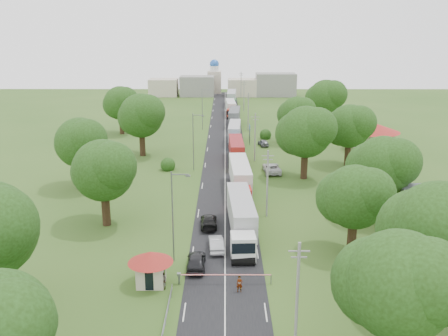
{
  "coord_description": "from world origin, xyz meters",
  "views": [
    {
      "loc": [
        0.0,
        -68.76,
        24.39
      ],
      "look_at": [
        -0.17,
        5.78,
        3.0
      ],
      "focal_mm": 40.0,
      "sensor_mm": 36.0,
      "label": 1
    }
  ],
  "objects_px": {
    "boom_barrier": "(211,276)",
    "pedestrian_near": "(240,284)",
    "truck_0": "(241,217)",
    "car_lane_front": "(196,261)",
    "info_sign": "(250,130)",
    "car_lane_mid": "(216,244)",
    "guard_booth": "(151,264)"
  },
  "relations": [
    {
      "from": "info_sign",
      "to": "car_lane_front",
      "type": "xyz_separation_m",
      "value": [
        -8.2,
        -56.69,
        -2.19
      ]
    },
    {
      "from": "info_sign",
      "to": "car_lane_mid",
      "type": "bearing_deg",
      "value": -96.77
    },
    {
      "from": "guard_booth",
      "to": "pedestrian_near",
      "type": "height_order",
      "value": "guard_booth"
    },
    {
      "from": "info_sign",
      "to": "truck_0",
      "type": "distance_m",
      "value": 48.36
    },
    {
      "from": "guard_booth",
      "to": "car_lane_mid",
      "type": "xyz_separation_m",
      "value": [
        6.2,
        7.76,
        -1.43
      ]
    },
    {
      "from": "truck_0",
      "to": "car_lane_front",
      "type": "height_order",
      "value": "truck_0"
    },
    {
      "from": "pedestrian_near",
      "to": "boom_barrier",
      "type": "bearing_deg",
      "value": 153.95
    },
    {
      "from": "guard_booth",
      "to": "car_lane_front",
      "type": "xyz_separation_m",
      "value": [
        4.2,
        3.31,
        -1.35
      ]
    },
    {
      "from": "info_sign",
      "to": "car_lane_front",
      "type": "relative_size",
      "value": 0.86
    },
    {
      "from": "info_sign",
      "to": "truck_0",
      "type": "xyz_separation_m",
      "value": [
        -3.27,
        -48.25,
        -0.68
      ]
    },
    {
      "from": "info_sign",
      "to": "guard_booth",
      "type": "bearing_deg",
      "value": -101.68
    },
    {
      "from": "info_sign",
      "to": "car_lane_mid",
      "type": "distance_m",
      "value": 52.66
    },
    {
      "from": "guard_booth",
      "to": "car_lane_front",
      "type": "height_order",
      "value": "guard_booth"
    },
    {
      "from": "guard_booth",
      "to": "info_sign",
      "type": "xyz_separation_m",
      "value": [
        12.4,
        60.0,
        0.84
      ]
    },
    {
      "from": "car_lane_front",
      "to": "pedestrian_near",
      "type": "xyz_separation_m",
      "value": [
        4.37,
        -4.83,
        0.01
      ]
    },
    {
      "from": "boom_barrier",
      "to": "guard_booth",
      "type": "bearing_deg",
      "value": -179.99
    },
    {
      "from": "pedestrian_near",
      "to": "truck_0",
      "type": "bearing_deg",
      "value": 90.58
    },
    {
      "from": "boom_barrier",
      "to": "car_lane_mid",
      "type": "relative_size",
      "value": 2.07
    },
    {
      "from": "guard_booth",
      "to": "truck_0",
      "type": "relative_size",
      "value": 0.28
    },
    {
      "from": "boom_barrier",
      "to": "pedestrian_near",
      "type": "height_order",
      "value": "pedestrian_near"
    },
    {
      "from": "guard_booth",
      "to": "boom_barrier",
      "type": "bearing_deg",
      "value": 0.01
    },
    {
      "from": "info_sign",
      "to": "car_lane_front",
      "type": "bearing_deg",
      "value": -98.23
    },
    {
      "from": "info_sign",
      "to": "pedestrian_near",
      "type": "xyz_separation_m",
      "value": [
        -3.83,
        -61.52,
        -2.18
      ]
    },
    {
      "from": "truck_0",
      "to": "guard_booth",
      "type": "bearing_deg",
      "value": -127.84
    },
    {
      "from": "car_lane_front",
      "to": "car_lane_mid",
      "type": "bearing_deg",
      "value": -114.83
    },
    {
      "from": "guard_booth",
      "to": "info_sign",
      "type": "distance_m",
      "value": 61.27
    },
    {
      "from": "car_lane_front",
      "to": "pedestrian_near",
      "type": "bearing_deg",
      "value": 131.56
    },
    {
      "from": "guard_booth",
      "to": "info_sign",
      "type": "bearing_deg",
      "value": 78.32
    },
    {
      "from": "car_lane_front",
      "to": "info_sign",
      "type": "bearing_deg",
      "value": -98.86
    },
    {
      "from": "car_lane_mid",
      "to": "guard_booth",
      "type": "bearing_deg",
      "value": 46.55
    },
    {
      "from": "pedestrian_near",
      "to": "car_lane_mid",
      "type": "bearing_deg",
      "value": 107.34
    },
    {
      "from": "boom_barrier",
      "to": "pedestrian_near",
      "type": "distance_m",
      "value": 3.12
    }
  ]
}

